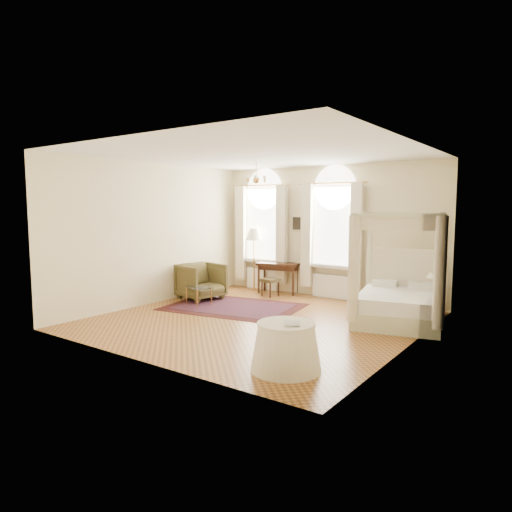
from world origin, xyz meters
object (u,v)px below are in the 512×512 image
(nightstand, at_px, (432,300))
(floor_lamp, at_px, (254,237))
(armchair, at_px, (201,281))
(side_table, at_px, (286,347))
(canopy_bed, at_px, (399,298))
(writing_desk, at_px, (278,267))
(coffee_table, at_px, (199,288))
(stool, at_px, (270,281))

(nightstand, distance_m, floor_lamp, 4.88)
(armchair, bearing_deg, nightstand, -59.75)
(nightstand, xyz_separation_m, side_table, (-0.76, -4.63, 0.03))
(canopy_bed, height_order, armchair, canopy_bed)
(writing_desk, xyz_separation_m, side_table, (3.20, -4.76, -0.36))
(writing_desk, height_order, armchair, armchair)
(coffee_table, bearing_deg, armchair, 127.59)
(writing_desk, relative_size, armchair, 1.21)
(nightstand, xyz_separation_m, stool, (-3.88, -0.36, 0.07))
(writing_desk, xyz_separation_m, coffee_table, (-0.71, -2.32, -0.30))
(nightstand, bearing_deg, coffee_table, -154.91)
(canopy_bed, relative_size, nightstand, 3.73)
(armchair, height_order, floor_lamp, floor_lamp)
(floor_lamp, bearing_deg, stool, -29.57)
(coffee_table, relative_size, floor_lamp, 0.44)
(nightstand, height_order, stool, nightstand)
(canopy_bed, distance_m, stool, 3.63)
(side_table, bearing_deg, writing_desk, 123.86)
(nightstand, distance_m, armchair, 5.34)
(nightstand, distance_m, side_table, 4.69)
(stool, xyz_separation_m, coffee_table, (-0.78, -1.83, 0.01))
(side_table, bearing_deg, floor_lamp, 129.94)
(stool, height_order, armchair, armchair)
(floor_lamp, bearing_deg, armchair, -100.30)
(stool, relative_size, floor_lamp, 0.28)
(stool, distance_m, coffee_table, 1.99)
(nightstand, height_order, side_table, side_table)
(canopy_bed, xyz_separation_m, writing_desk, (-3.62, 1.26, 0.20))
(nightstand, xyz_separation_m, floor_lamp, (-4.75, 0.13, 1.14))
(canopy_bed, relative_size, stool, 4.87)
(floor_lamp, bearing_deg, canopy_bed, -15.97)
(coffee_table, distance_m, side_table, 4.61)
(stool, xyz_separation_m, floor_lamp, (-0.86, 0.49, 1.07))
(writing_desk, relative_size, floor_lamp, 0.70)
(stool, xyz_separation_m, side_table, (3.12, -4.27, -0.05))
(canopy_bed, distance_m, armchair, 4.77)
(nightstand, relative_size, floor_lamp, 0.36)
(armchair, relative_size, side_table, 0.98)
(coffee_table, distance_m, floor_lamp, 2.55)
(stool, bearing_deg, nightstand, 5.27)
(canopy_bed, xyz_separation_m, floor_lamp, (-4.41, 1.26, 0.96))
(canopy_bed, distance_m, nightstand, 1.19)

